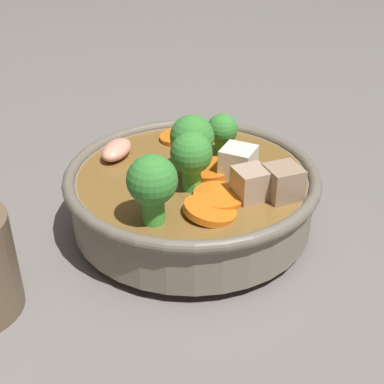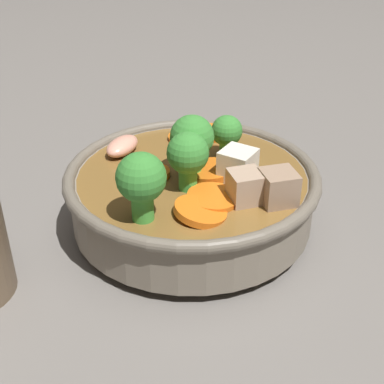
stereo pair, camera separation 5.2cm
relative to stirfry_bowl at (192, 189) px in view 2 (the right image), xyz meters
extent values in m
plane|color=slate|center=(0.00, 0.00, -0.04)|extent=(3.00, 3.00, 0.00)
cylinder|color=slate|center=(0.00, 0.00, -0.04)|extent=(0.13, 0.13, 0.01)
cylinder|color=slate|center=(0.00, 0.00, -0.01)|extent=(0.23, 0.23, 0.05)
torus|color=#685F52|center=(0.00, 0.00, 0.02)|extent=(0.25, 0.25, 0.01)
cylinder|color=brown|center=(0.00, 0.00, 0.00)|extent=(0.22, 0.22, 0.03)
cylinder|color=orange|center=(-0.01, 0.05, 0.02)|extent=(0.05, 0.05, 0.01)
cylinder|color=orange|center=(-0.04, -0.09, 0.02)|extent=(0.05, 0.05, 0.01)
cylinder|color=orange|center=(0.00, 0.07, 0.02)|extent=(0.05, 0.05, 0.02)
cylinder|color=orange|center=(-0.02, 0.00, 0.02)|extent=(0.06, 0.06, 0.01)
cylinder|color=orange|center=(0.04, 0.00, 0.02)|extent=(0.03, 0.03, 0.01)
cylinder|color=orange|center=(0.00, -0.08, 0.02)|extent=(0.04, 0.04, 0.01)
cylinder|color=green|center=(0.01, 0.02, 0.03)|extent=(0.02, 0.02, 0.02)
sphere|color=#388433|center=(0.01, 0.02, 0.05)|extent=(0.04, 0.04, 0.04)
cylinder|color=green|center=(0.05, 0.07, 0.03)|extent=(0.02, 0.02, 0.02)
sphere|color=#388433|center=(0.05, 0.07, 0.06)|extent=(0.04, 0.04, 0.04)
cylinder|color=green|center=(0.00, 0.00, 0.03)|extent=(0.02, 0.02, 0.02)
sphere|color=#388433|center=(0.00, 0.00, 0.06)|extent=(0.04, 0.04, 0.04)
cylinder|color=green|center=(-0.04, -0.03, 0.03)|extent=(0.01, 0.01, 0.02)
sphere|color=#388433|center=(-0.04, -0.03, 0.05)|extent=(0.03, 0.03, 0.03)
cube|color=silver|center=(-0.04, 0.01, 0.03)|extent=(0.04, 0.04, 0.03)
cube|color=tan|center=(-0.04, 0.05, 0.03)|extent=(0.03, 0.03, 0.03)
cube|color=#9E7F66|center=(-0.07, 0.06, 0.03)|extent=(0.03, 0.03, 0.03)
ellipsoid|color=#EA9E84|center=(0.07, -0.05, 0.02)|extent=(0.04, 0.05, 0.02)
camera|label=1|loc=(0.10, 0.44, 0.26)|focal=50.00mm
camera|label=2|loc=(0.04, 0.44, 0.26)|focal=50.00mm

